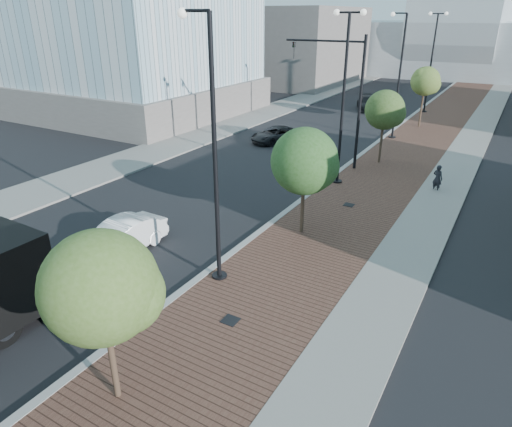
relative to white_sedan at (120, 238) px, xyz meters
The scene contains 22 objects.
sidewalk 31.31m from the white_sedan, 76.14° to the left, with size 7.00×140.00×0.12m, color #4C2D23.
concrete_strip 32.07m from the white_sedan, 71.45° to the left, with size 2.40×140.00×0.13m, color slate.
curb 30.67m from the white_sedan, 82.50° to the left, with size 0.30×140.00×0.14m, color gray.
west_sidewalk 31.71m from the white_sedan, 106.49° to the left, with size 4.00×140.00×0.12m, color slate.
white_sedan is the anchor object (origin of this frame).
dark_car_mid 19.13m from the white_sedan, 98.73° to the left, with size 1.91×4.13×1.15m, color black.
dark_car_far 35.18m from the white_sedan, 91.29° to the left, with size 1.90×4.68×1.36m, color black.
pedestrian 17.07m from the white_sedan, 54.95° to the left, with size 0.56×0.37×1.54m, color black.
streetlight_1 5.80m from the white_sedan, ahead, with size 1.44×0.56×9.21m.
streetlight_2 13.85m from the white_sedan, 69.63° to the left, with size 1.72×0.56×9.28m.
streetlight_3 25.07m from the white_sedan, 79.57° to the left, with size 1.44×0.56×9.21m.
streetlight_4 36.92m from the white_sedan, 82.79° to the left, with size 1.72×0.56×9.28m.
traffic_mast 16.41m from the white_sedan, 76.48° to the left, with size 5.09×0.20×8.00m.
tree_0 8.37m from the white_sedan, 44.65° to the right, with size 2.70×2.70×4.70m.
tree_1 8.27m from the white_sedan, 43.82° to the left, with size 2.86×2.86×4.81m.
tree_2 18.53m from the white_sedan, 72.04° to the left, with size 2.50×2.47×4.77m.
tree_3 30.13m from the white_sedan, 79.13° to the left, with size 2.43×2.38×5.13m.
tower_podium 30.04m from the white_sedan, 131.76° to the left, with size 19.00×19.00×3.00m, color #665F5C.
convention_center 75.61m from the white_sedan, 88.48° to the left, with size 50.00×30.00×50.00m.
commercial_block_nw 53.05m from the white_sedan, 107.61° to the left, with size 14.00×20.00×10.00m, color #645E5A.
utility_cover_1 6.62m from the white_sedan, 14.06° to the right, with size 0.50×0.50×0.02m, color black.
utility_cover_2 11.38m from the white_sedan, 55.73° to the left, with size 0.50×0.50×0.02m, color black.
Camera 1 is at (9.01, -1.69, 9.00)m, focal length 31.64 mm.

